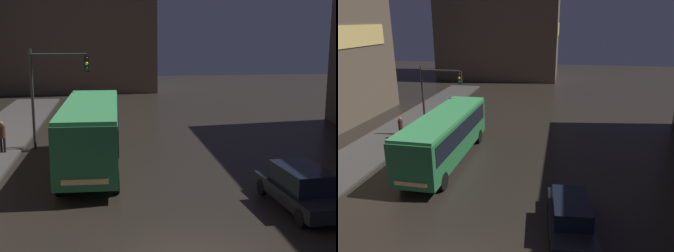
# 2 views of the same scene
# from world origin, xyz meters

# --- Properties ---
(sidewalk_left) EXTENTS (4.00, 48.00, 0.15)m
(sidewalk_left) POSITION_xyz_m (-9.00, 10.00, 0.07)
(sidewalk_left) COLOR #3D3A38
(sidewalk_left) RESTS_ON ground
(building_far_backdrop) EXTENTS (18.07, 12.00, 21.45)m
(building_far_backdrop) POSITION_xyz_m (-5.94, 44.17, 10.72)
(building_far_backdrop) COLOR brown
(building_far_backdrop) RESTS_ON ground
(bus_near) EXTENTS (2.71, 10.22, 3.17)m
(bus_near) POSITION_xyz_m (-3.06, 9.76, 1.96)
(bus_near) COLOR #236B38
(bus_near) RESTS_ON ground
(car_taxi) EXTENTS (2.16, 4.82, 1.55)m
(car_taxi) POSITION_xyz_m (4.75, 3.55, 0.78)
(car_taxi) COLOR black
(car_taxi) RESTS_ON ground
(pedestrian_far) EXTENTS (0.37, 0.37, 1.66)m
(pedestrian_far) POSITION_xyz_m (-7.84, 12.91, 1.11)
(pedestrian_far) COLOR black
(pedestrian_far) RESTS_ON sidewalk_left
(traffic_light_main) EXTENTS (3.23, 0.35, 5.54)m
(traffic_light_main) POSITION_xyz_m (-5.19, 14.06, 3.78)
(traffic_light_main) COLOR #2D2D2D
(traffic_light_main) RESTS_ON ground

